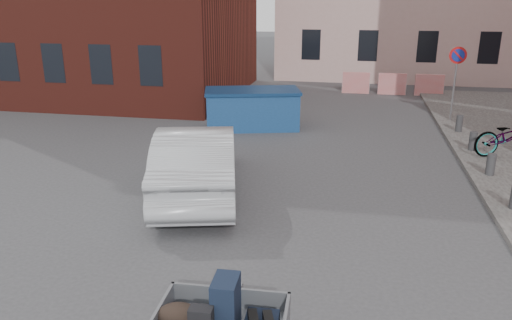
# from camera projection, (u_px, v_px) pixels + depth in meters

# --- Properties ---
(ground) EXTENTS (120.00, 120.00, 0.00)m
(ground) POSITION_uv_depth(u_px,v_px,m) (228.00, 213.00, 10.70)
(ground) COLOR #38383A
(ground) RESTS_ON ground
(far_building) EXTENTS (6.00, 6.00, 8.00)m
(far_building) POSITION_uv_depth(u_px,v_px,m) (22.00, 4.00, 33.74)
(far_building) COLOR maroon
(far_building) RESTS_ON ground
(no_parking_sign) EXTENTS (0.60, 0.09, 2.65)m
(no_parking_sign) POSITION_uv_depth(u_px,v_px,m) (456.00, 68.00, 17.79)
(no_parking_sign) COLOR gray
(no_parking_sign) RESTS_ON sidewalk
(bollards) EXTENTS (0.22, 9.02, 0.55)m
(bollards) POSITION_uv_depth(u_px,v_px,m) (491.00, 164.00, 12.62)
(bollards) COLOR #3A3A3D
(bollards) RESTS_ON sidewalk
(barriers) EXTENTS (4.70, 0.18, 1.00)m
(barriers) POSITION_uv_depth(u_px,v_px,m) (392.00, 84.00, 23.73)
(barriers) COLOR red
(barriers) RESTS_ON ground
(dumpster) EXTENTS (3.60, 2.50, 1.37)m
(dumpster) POSITION_uv_depth(u_px,v_px,m) (252.00, 109.00, 17.56)
(dumpster) COLOR navy
(dumpster) RESTS_ON ground
(silver_car) EXTENTS (2.94, 5.24, 1.63)m
(silver_car) POSITION_uv_depth(u_px,v_px,m) (197.00, 160.00, 11.57)
(silver_car) COLOR #AFB3B7
(silver_car) RESTS_ON ground
(bicycle) EXTENTS (2.29, 1.46, 1.13)m
(bicycle) POSITION_uv_depth(u_px,v_px,m) (510.00, 136.00, 14.08)
(bicycle) COLOR black
(bicycle) RESTS_ON sidewalk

